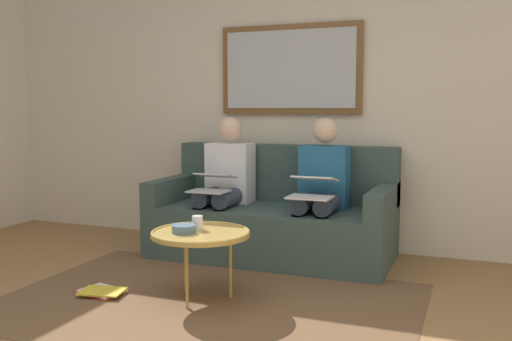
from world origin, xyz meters
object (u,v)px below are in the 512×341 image
laptop_white (313,187)px  person_right (225,181)px  bowl (184,229)px  coffee_table (201,234)px  couch (274,218)px  framed_mirror (290,69)px  person_left (321,186)px  magazine_stack (102,291)px  cup (197,223)px  laptop_silver (212,182)px

laptop_white → person_right: (0.83, -0.24, -0.03)m
bowl → coffee_table: bearing=-146.7°
couch → framed_mirror: size_ratio=1.53×
framed_mirror → person_left: (-0.41, 0.46, -0.94)m
framed_mirror → coffee_table: bearing=87.8°
person_right → couch: bearing=-170.6°
person_left → person_right: bearing=0.0°
bowl → magazine_stack: 0.72m
magazine_stack → person_left: bearing=-130.8°
couch → magazine_stack: couch is taller
couch → cup: couch is taller
person_right → laptop_silver: 0.25m
magazine_stack → framed_mirror: bearing=-112.1°
couch → coffee_table: bearing=87.1°
laptop_white → coffee_table: bearing=62.4°
couch → person_right: person_right is taller
person_right → magazine_stack: size_ratio=3.35×
couch → laptop_silver: (0.41, 0.32, 0.32)m
framed_mirror → bowl: size_ratio=8.41×
cup → laptop_silver: (0.30, -0.84, 0.14)m
cup → framed_mirror: bearing=-94.2°
bowl → person_right: (0.26, -1.21, 0.15)m
coffee_table → bowl: (0.09, 0.06, 0.04)m
person_left → laptop_white: 0.24m
coffee_table → cup: cup is taller
person_left → person_right: (0.83, 0.00, 0.00)m
person_left → person_right: same height
framed_mirror → cup: (0.11, 1.55, -1.07)m
person_right → laptop_silver: bearing=90.0°
bowl → laptop_silver: laptop_silver is taller
couch → person_left: (-0.41, 0.07, 0.30)m
laptop_white → person_right: 0.86m
framed_mirror → laptop_white: bearing=120.6°
framed_mirror → magazine_stack: bearing=67.9°
framed_mirror → couch: bearing=90.0°
cup → laptop_white: laptop_white is taller
laptop_silver → cup: bearing=109.5°
framed_mirror → laptop_white: framed_mirror is taller
framed_mirror → laptop_silver: (0.41, 0.70, -0.92)m
cup → person_right: (0.30, -1.09, 0.13)m
framed_mirror → bowl: 1.99m
magazine_stack → cup: bearing=-160.6°
framed_mirror → person_left: bearing=132.1°
couch → bowl: couch is taller
bowl → magazine_stack: size_ratio=0.44×
person_left → laptop_silver: (0.83, 0.25, 0.02)m
laptop_white → person_right: size_ratio=0.33×
couch → framed_mirror: (0.00, -0.39, 1.24)m
magazine_stack → laptop_white: bearing=-136.7°
person_left → laptop_white: size_ratio=3.03×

